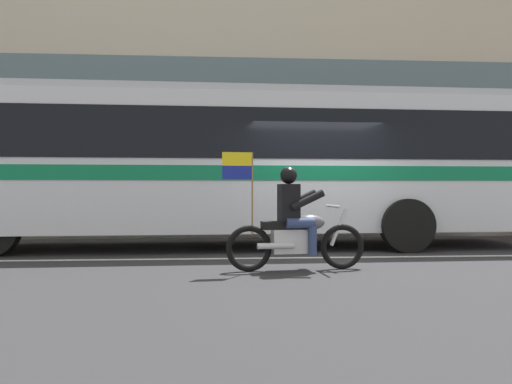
% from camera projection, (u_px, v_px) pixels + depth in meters
% --- Properties ---
extents(ground_plane, '(60.00, 60.00, 0.00)m').
position_uv_depth(ground_plane, '(319.00, 253.00, 9.83)').
color(ground_plane, '#2B2B2D').
extents(sidewalk_curb, '(28.00, 3.80, 0.15)m').
position_uv_depth(sidewalk_curb, '(284.00, 229.00, 14.92)').
color(sidewalk_curb, '#B7B2A8').
rests_on(sidewalk_curb, ground_plane).
extents(lane_center_stripe, '(26.60, 0.14, 0.01)m').
position_uv_depth(lane_center_stripe, '(325.00, 257.00, 9.24)').
color(lane_center_stripe, silver).
rests_on(lane_center_stripe, ground_plane).
extents(office_building_facade, '(28.00, 0.89, 13.57)m').
position_uv_depth(office_building_facade, '(276.00, 21.00, 17.15)').
color(office_building_facade, '#B2A893').
rests_on(office_building_facade, ground_plane).
extents(transit_bus, '(13.36, 2.98, 3.22)m').
position_uv_depth(transit_bus, '(218.00, 158.00, 10.87)').
color(transit_bus, silver).
rests_on(transit_bus, ground_plane).
extents(motorcycle_with_rider, '(2.19, 0.65, 1.78)m').
position_uv_depth(motorcycle_with_rider, '(295.00, 226.00, 7.79)').
color(motorcycle_with_rider, black).
rests_on(motorcycle_with_rider, ground_plane).
extents(fire_hydrant, '(0.22, 0.30, 0.75)m').
position_uv_depth(fire_hydrant, '(153.00, 216.00, 13.22)').
color(fire_hydrant, '#4C8C3F').
rests_on(fire_hydrant, sidewalk_curb).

